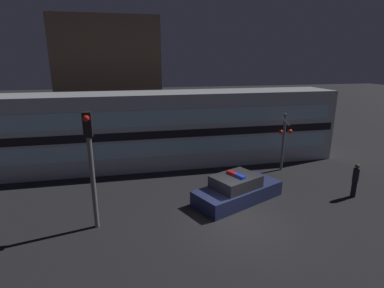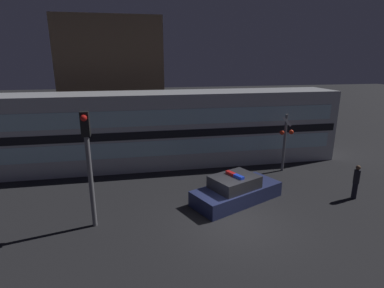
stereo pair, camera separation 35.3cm
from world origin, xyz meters
name	(u,v)px [view 1 (the left image)]	position (x,y,z in m)	size (l,w,h in m)	color
ground_plane	(240,223)	(0.00, 0.00, 0.00)	(120.00, 120.00, 0.00)	black
train	(157,129)	(-2.42, 7.79, 2.20)	(22.12, 2.96, 4.40)	#B7BABF
police_car	(237,190)	(0.59, 1.96, 0.50)	(4.54, 3.29, 1.36)	navy
pedestrian	(355,180)	(6.10, 1.15, 0.84)	(0.27, 0.27, 1.63)	black
crossing_signal_near	(284,139)	(4.54, 5.12, 1.91)	(0.83, 0.35, 3.33)	slate
traffic_light_corner	(91,157)	(-5.52, 0.96, 2.84)	(0.30, 0.46, 4.51)	slate
building_left	(110,81)	(-5.29, 14.76, 4.64)	(7.57, 4.53, 9.27)	brown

